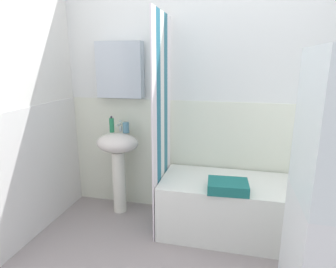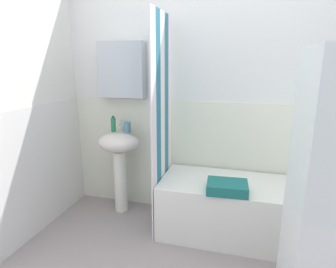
% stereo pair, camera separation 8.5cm
% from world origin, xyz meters
% --- Properties ---
extents(wall_back_tiled, '(3.60, 0.18, 2.40)m').
position_xyz_m(wall_back_tiled, '(-0.06, 1.26, 1.14)').
color(wall_back_tiled, white).
rests_on(wall_back_tiled, ground_plane).
extents(wall_left_tiled, '(0.07, 1.81, 2.40)m').
position_xyz_m(wall_left_tiled, '(-1.57, 0.34, 1.12)').
color(wall_left_tiled, silver).
rests_on(wall_left_tiled, ground_plane).
extents(sink, '(0.44, 0.34, 0.87)m').
position_xyz_m(sink, '(-0.95, 1.03, 0.64)').
color(sink, white).
rests_on(sink, ground_plane).
extents(faucet, '(0.03, 0.12, 0.12)m').
position_xyz_m(faucet, '(-0.95, 1.11, 0.93)').
color(faucet, silver).
rests_on(faucet, sink).
extents(soap_dispenser, '(0.05, 0.05, 0.17)m').
position_xyz_m(soap_dispenser, '(-1.02, 1.07, 0.95)').
color(soap_dispenser, '#247D50').
rests_on(soap_dispenser, sink).
extents(toothbrush_cup, '(0.07, 0.07, 0.11)m').
position_xyz_m(toothbrush_cup, '(-0.87, 1.08, 0.93)').
color(toothbrush_cup, teal).
rests_on(toothbrush_cup, sink).
extents(bathtub, '(1.63, 0.64, 0.52)m').
position_xyz_m(bathtub, '(0.39, 0.90, 0.26)').
color(bathtub, white).
rests_on(bathtub, ground_plane).
extents(shower_curtain, '(0.01, 0.64, 2.00)m').
position_xyz_m(shower_curtain, '(-0.44, 0.90, 1.00)').
color(shower_curtain, white).
rests_on(shower_curtain, ground_plane).
extents(body_wash_bottle, '(0.05, 0.05, 0.16)m').
position_xyz_m(body_wash_bottle, '(1.10, 1.14, 0.59)').
color(body_wash_bottle, gold).
rests_on(body_wash_bottle, bathtub).
extents(conditioner_bottle, '(0.05, 0.05, 0.19)m').
position_xyz_m(conditioner_bottle, '(1.01, 1.17, 0.61)').
color(conditioner_bottle, '#21272F').
rests_on(conditioner_bottle, bathtub).
extents(shampoo_bottle, '(0.06, 0.06, 0.17)m').
position_xyz_m(shampoo_bottle, '(0.91, 1.17, 0.60)').
color(shampoo_bottle, white).
rests_on(shampoo_bottle, bathtub).
extents(towel_folded, '(0.35, 0.27, 0.09)m').
position_xyz_m(towel_folded, '(0.19, 0.69, 0.56)').
color(towel_folded, '#1C6864').
rests_on(towel_folded, bathtub).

